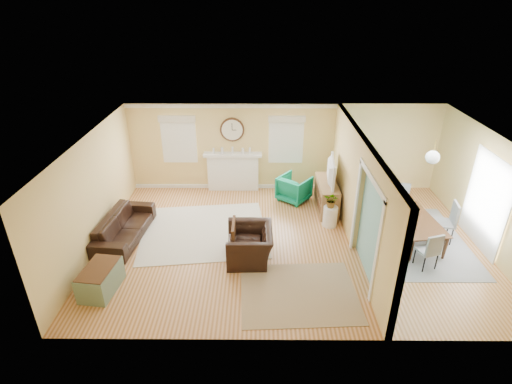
% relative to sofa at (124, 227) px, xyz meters
% --- Properties ---
extents(floor, '(9.00, 9.00, 0.00)m').
position_rel_sofa_xyz_m(floor, '(3.98, -0.18, -0.31)').
color(floor, '#995924').
rests_on(floor, ground).
extents(wall_back, '(9.00, 0.02, 2.60)m').
position_rel_sofa_xyz_m(wall_back, '(3.98, 2.82, 0.99)').
color(wall_back, '#E0C66F').
rests_on(wall_back, ground).
extents(wall_front, '(9.00, 0.02, 2.60)m').
position_rel_sofa_xyz_m(wall_front, '(3.98, -3.18, 0.99)').
color(wall_front, '#E0C66F').
rests_on(wall_front, ground).
extents(wall_left, '(0.02, 6.00, 2.60)m').
position_rel_sofa_xyz_m(wall_left, '(-0.52, -0.18, 0.99)').
color(wall_left, '#E0C66F').
rests_on(wall_left, ground).
extents(wall_right, '(0.02, 6.00, 2.60)m').
position_rel_sofa_xyz_m(wall_right, '(8.48, -0.18, 0.99)').
color(wall_right, '#E0C66F').
rests_on(wall_right, ground).
extents(ceiling, '(9.00, 6.00, 0.02)m').
position_rel_sofa_xyz_m(ceiling, '(3.98, -0.18, 2.29)').
color(ceiling, white).
rests_on(ceiling, wall_back).
extents(partition, '(0.17, 6.00, 2.60)m').
position_rel_sofa_xyz_m(partition, '(5.49, 0.11, 1.04)').
color(partition, '#E0C66F').
rests_on(partition, ground).
extents(fireplace, '(1.70, 0.30, 1.17)m').
position_rel_sofa_xyz_m(fireplace, '(2.48, 2.70, 0.28)').
color(fireplace, white).
rests_on(fireplace, ground).
extents(wall_clock, '(0.70, 0.07, 0.70)m').
position_rel_sofa_xyz_m(wall_clock, '(2.48, 2.79, 1.54)').
color(wall_clock, '#4E2F1E').
rests_on(wall_clock, wall_back).
extents(window_left, '(1.05, 0.13, 1.42)m').
position_rel_sofa_xyz_m(window_left, '(0.93, 2.78, 1.34)').
color(window_left, white).
rests_on(window_left, wall_back).
extents(window_right, '(1.05, 0.13, 1.42)m').
position_rel_sofa_xyz_m(window_right, '(4.03, 2.78, 1.34)').
color(window_right, white).
rests_on(window_right, wall_back).
extents(french_doors, '(0.06, 1.70, 2.20)m').
position_rel_sofa_xyz_m(french_doors, '(8.43, -0.18, 0.79)').
color(french_doors, white).
rests_on(french_doors, ground).
extents(pendant, '(0.30, 0.30, 0.55)m').
position_rel_sofa_xyz_m(pendant, '(6.98, -0.18, 1.89)').
color(pendant, gold).
rests_on(pendant, ceiling).
extents(rug_cream, '(3.34, 2.99, 0.02)m').
position_rel_sofa_xyz_m(rug_cream, '(1.87, 0.30, -0.31)').
color(rug_cream, beige).
rests_on(rug_cream, floor).
extents(rug_jute, '(2.38, 1.99, 0.01)m').
position_rel_sofa_xyz_m(rug_jute, '(4.04, -1.98, -0.31)').
color(rug_jute, tan).
rests_on(rug_jute, floor).
extents(rug_grey, '(2.49, 3.11, 0.01)m').
position_rel_sofa_xyz_m(rug_grey, '(6.93, -0.08, -0.31)').
color(rug_grey, gray).
rests_on(rug_grey, floor).
extents(sofa, '(1.03, 2.22, 0.63)m').
position_rel_sofa_xyz_m(sofa, '(0.00, 0.00, 0.00)').
color(sofa, black).
rests_on(sofa, floor).
extents(eames_chair, '(1.02, 1.16, 0.74)m').
position_rel_sofa_xyz_m(eames_chair, '(3.05, -0.82, 0.06)').
color(eames_chair, black).
rests_on(eames_chair, floor).
extents(green_chair, '(1.12, 1.12, 0.74)m').
position_rel_sofa_xyz_m(green_chair, '(4.25, 2.01, 0.06)').
color(green_chair, '#077450').
rests_on(green_chair, floor).
extents(trunk, '(0.69, 1.01, 0.55)m').
position_rel_sofa_xyz_m(trunk, '(0.09, -1.91, -0.04)').
color(trunk, slate).
rests_on(trunk, floor).
extents(credenza, '(0.49, 1.45, 0.80)m').
position_rel_sofa_xyz_m(credenza, '(5.09, 1.49, 0.09)').
color(credenza, '#9C7648').
rests_on(credenza, floor).
extents(tv, '(0.28, 1.19, 0.68)m').
position_rel_sofa_xyz_m(tv, '(5.07, 1.49, 0.83)').
color(tv, black).
rests_on(tv, credenza).
extents(garden_stool, '(0.36, 0.36, 0.53)m').
position_rel_sofa_xyz_m(garden_stool, '(5.07, 0.61, -0.05)').
color(garden_stool, white).
rests_on(garden_stool, floor).
extents(potted_plant, '(0.47, 0.45, 0.40)m').
position_rel_sofa_xyz_m(potted_plant, '(5.07, 0.61, 0.42)').
color(potted_plant, '#337F33').
rests_on(potted_plant, garden_stool).
extents(dining_table, '(1.16, 1.83, 0.61)m').
position_rel_sofa_xyz_m(dining_table, '(6.93, -0.08, -0.01)').
color(dining_table, '#4E2F1E').
rests_on(dining_table, floor).
extents(dining_chair_n, '(0.51, 0.51, 0.92)m').
position_rel_sofa_xyz_m(dining_chair_n, '(6.96, 1.07, 0.22)').
color(dining_chair_n, gray).
rests_on(dining_chair_n, floor).
extents(dining_chair_s, '(0.49, 0.49, 0.89)m').
position_rel_sofa_xyz_m(dining_chair_s, '(6.86, -1.09, 0.21)').
color(dining_chair_s, gray).
rests_on(dining_chair_s, floor).
extents(dining_chair_w, '(0.41, 0.41, 0.88)m').
position_rel_sofa_xyz_m(dining_chair_w, '(6.24, -0.04, 0.20)').
color(dining_chair_w, white).
rests_on(dining_chair_w, floor).
extents(dining_chair_e, '(0.52, 0.52, 1.03)m').
position_rel_sofa_xyz_m(dining_chair_e, '(7.63, -0.06, 0.29)').
color(dining_chair_e, gray).
rests_on(dining_chair_e, floor).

